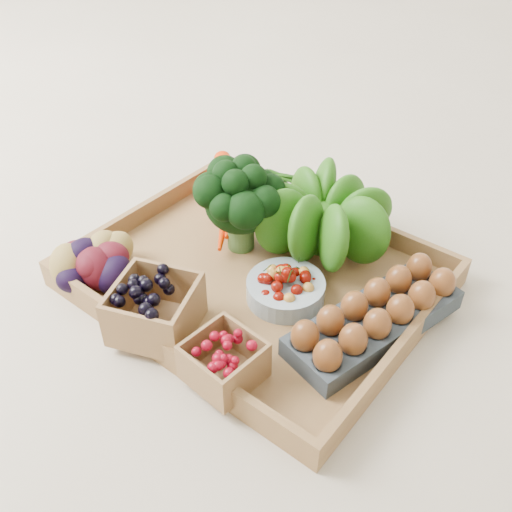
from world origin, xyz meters
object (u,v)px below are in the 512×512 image
Objects in this scene: broccoli at (240,218)px; cherry_bowl at (286,290)px; tray at (256,280)px; egg_carton at (375,322)px.

broccoli is 1.24× the size of cherry_bowl.
cherry_bowl is (0.14, -0.06, -0.04)m from broccoli.
broccoli is at bearing 157.47° from cherry_bowl.
broccoli reaches higher than cherry_bowl.
egg_carton is at bearing 4.04° from tray.
broccoli reaches higher than egg_carton.
tray is at bearing -33.65° from broccoli.
egg_carton reaches higher than tray.
cherry_bowl is at bearing -22.53° from broccoli.
broccoli is at bearing 146.35° from tray.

